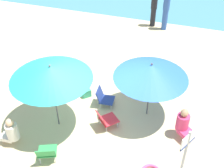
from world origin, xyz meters
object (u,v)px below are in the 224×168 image
(person_c, at_px, (166,10))
(beach_bag, at_px, (87,93))
(umbrella_blue, at_px, (151,71))
(person_b, at_px, (184,124))
(person_a, at_px, (11,132))
(umbrella_teal, at_px, (51,73))
(person_d, at_px, (154,8))
(warning_sign, at_px, (185,155))
(beach_chair_c, at_px, (47,152))
(beach_chair_b, at_px, (104,97))
(beach_chair_a, at_px, (106,119))
(beach_chair_d, at_px, (169,83))

(person_c, bearing_deg, beach_bag, -94.15)
(umbrella_blue, bearing_deg, person_b, -27.41)
(person_a, bearing_deg, umbrella_teal, -131.70)
(umbrella_teal, xyz_separation_m, person_d, (1.39, 7.00, -0.99))
(umbrella_teal, height_order, warning_sign, umbrella_teal)
(person_b, bearing_deg, beach_bag, -154.19)
(person_d, bearing_deg, beach_chair_c, 138.95)
(beach_chair_c, xyz_separation_m, person_c, (1.64, 8.11, 0.58))
(umbrella_blue, height_order, beach_chair_b, umbrella_blue)
(beach_chair_c, xyz_separation_m, warning_sign, (3.27, 0.14, 0.98))
(umbrella_blue, bearing_deg, person_c, 94.31)
(beach_chair_a, xyz_separation_m, person_b, (2.14, 0.31, 0.17))
(person_d, bearing_deg, beach_chair_a, 146.01)
(warning_sign, relative_size, beach_bag, 7.17)
(beach_chair_b, xyz_separation_m, beach_chair_c, (-0.67, -2.48, 0.04))
(umbrella_teal, distance_m, beach_chair_b, 2.20)
(beach_chair_d, height_order, person_c, person_c)
(beach_chair_d, distance_m, person_b, 2.00)
(warning_sign, bearing_deg, person_c, 130.08)
(warning_sign, bearing_deg, person_a, -152.95)
(beach_chair_a, relative_size, person_c, 0.40)
(person_a, xyz_separation_m, person_c, (2.81, 7.86, 0.47))
(beach_chair_d, distance_m, warning_sign, 3.86)
(beach_bag, bearing_deg, beach_chair_b, -17.23)
(umbrella_teal, xyz_separation_m, beach_bag, (0.33, 1.40, -1.73))
(beach_chair_a, relative_size, person_b, 0.75)
(warning_sign, bearing_deg, person_b, 121.59)
(person_d, bearing_deg, umbrella_teal, 135.09)
(person_a, bearing_deg, beach_chair_d, -138.36)
(umbrella_blue, xyz_separation_m, umbrella_teal, (-2.38, -1.19, 0.26))
(person_b, distance_m, person_c, 6.41)
(beach_chair_b, bearing_deg, beach_chair_d, 30.89)
(warning_sign, bearing_deg, beach_chair_d, 130.13)
(beach_chair_d, bearing_deg, beach_chair_a, -14.47)
(person_b, relative_size, person_c, 0.53)
(beach_chair_b, distance_m, beach_chair_d, 2.26)
(umbrella_teal, distance_m, person_d, 7.20)
(person_c, bearing_deg, person_b, -63.60)
(beach_chair_a, height_order, beach_chair_c, beach_chair_c)
(beach_chair_a, bearing_deg, person_b, -38.63)
(beach_chair_b, xyz_separation_m, person_c, (0.96, 5.64, 0.62))
(beach_chair_c, relative_size, person_b, 0.67)
(beach_chair_a, xyz_separation_m, person_c, (0.60, 6.52, 0.62))
(umbrella_blue, bearing_deg, person_a, -145.45)
(umbrella_teal, bearing_deg, beach_chair_d, 41.45)
(beach_chair_b, height_order, beach_chair_d, beach_chair_d)
(beach_bag, bearing_deg, beach_chair_c, -90.30)
(beach_chair_c, xyz_separation_m, person_d, (1.08, 8.28, 0.53))
(beach_chair_c, height_order, warning_sign, warning_sign)
(umbrella_blue, relative_size, beach_chair_a, 2.92)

